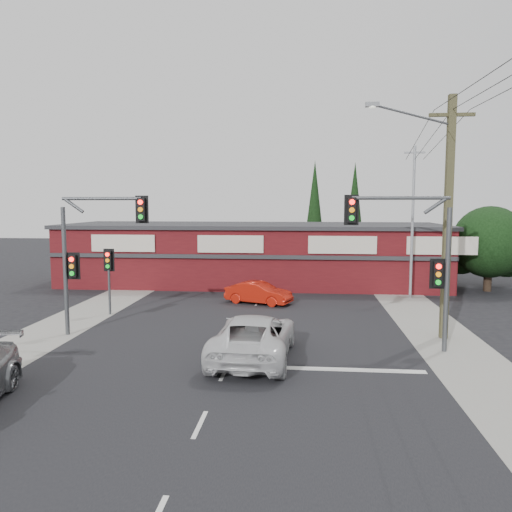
# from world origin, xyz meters

# --- Properties ---
(ground) EXTENTS (120.00, 120.00, 0.00)m
(ground) POSITION_xyz_m (0.00, 0.00, 0.00)
(ground) COLOR black
(ground) RESTS_ON ground
(road_strip) EXTENTS (14.00, 70.00, 0.01)m
(road_strip) POSITION_xyz_m (0.00, 5.00, 0.01)
(road_strip) COLOR black
(road_strip) RESTS_ON ground
(verge_left) EXTENTS (3.00, 70.00, 0.02)m
(verge_left) POSITION_xyz_m (-8.50, 5.00, 0.01)
(verge_left) COLOR gray
(verge_left) RESTS_ON ground
(verge_right) EXTENTS (3.00, 70.00, 0.02)m
(verge_right) POSITION_xyz_m (8.50, 5.00, 0.01)
(verge_right) COLOR gray
(verge_right) RESTS_ON ground
(stop_line) EXTENTS (6.50, 0.35, 0.01)m
(stop_line) POSITION_xyz_m (3.50, -1.50, 0.01)
(stop_line) COLOR silver
(stop_line) RESTS_ON ground
(white_suv) EXTENTS (2.95, 5.96, 1.62)m
(white_suv) POSITION_xyz_m (0.83, -0.50, 0.81)
(white_suv) COLOR silver
(white_suv) RESTS_ON ground
(red_sedan) EXTENTS (4.01, 2.53, 1.25)m
(red_sedan) POSITION_xyz_m (0.10, 9.54, 0.62)
(red_sedan) COLOR #B0180A
(red_sedan) RESTS_ON ground
(lane_dashes) EXTENTS (0.12, 49.05, 0.01)m
(lane_dashes) POSITION_xyz_m (0.00, 5.72, 0.01)
(lane_dashes) COLOR silver
(lane_dashes) RESTS_ON ground
(shop_building) EXTENTS (27.30, 8.40, 4.22)m
(shop_building) POSITION_xyz_m (-0.99, 16.99, 2.13)
(shop_building) COLOR #4A0E13
(shop_building) RESTS_ON ground
(tree_cluster) EXTENTS (5.90, 5.10, 5.50)m
(tree_cluster) POSITION_xyz_m (14.69, 15.44, 2.90)
(tree_cluster) COLOR #2D2116
(tree_cluster) RESTS_ON ground
(conifer_near) EXTENTS (1.80, 1.80, 9.25)m
(conifer_near) POSITION_xyz_m (3.50, 24.00, 5.48)
(conifer_near) COLOR #2D2116
(conifer_near) RESTS_ON ground
(conifer_far) EXTENTS (1.80, 1.80, 9.25)m
(conifer_far) POSITION_xyz_m (7.00, 26.00, 5.48)
(conifer_far) COLOR #2D2116
(conifer_far) RESTS_ON ground
(traffic_mast_left) EXTENTS (3.77, 0.27, 5.97)m
(traffic_mast_left) POSITION_xyz_m (-6.43, 2.00, 3.93)
(traffic_mast_left) COLOR #47494C
(traffic_mast_left) RESTS_ON ground
(traffic_mast_right) EXTENTS (3.96, 0.27, 5.97)m
(traffic_mast_right) POSITION_xyz_m (6.86, 1.00, 3.95)
(traffic_mast_right) COLOR #47494C
(traffic_mast_right) RESTS_ON ground
(pedestal_signal) EXTENTS (0.55, 0.27, 3.38)m
(pedestal_signal) POSITION_xyz_m (-7.20, 6.01, 2.41)
(pedestal_signal) COLOR #47494C
(pedestal_signal) RESTS_ON ground
(utility_pole) EXTENTS (4.38, 0.59, 10.00)m
(utility_pole) POSITION_xyz_m (8.36, 2.99, 5.40)
(utility_pole) COLOR brown
(utility_pole) RESTS_ON ground
(steel_pole) EXTENTS (1.20, 0.16, 9.00)m
(steel_pole) POSITION_xyz_m (9.00, 12.00, 4.70)
(steel_pole) COLOR gray
(steel_pole) RESTS_ON ground
(power_lines) EXTENTS (2.01, 29.00, 1.22)m
(power_lines) POSITION_xyz_m (8.47, -2.47, 9.04)
(power_lines) COLOR black
(power_lines) RESTS_ON ground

